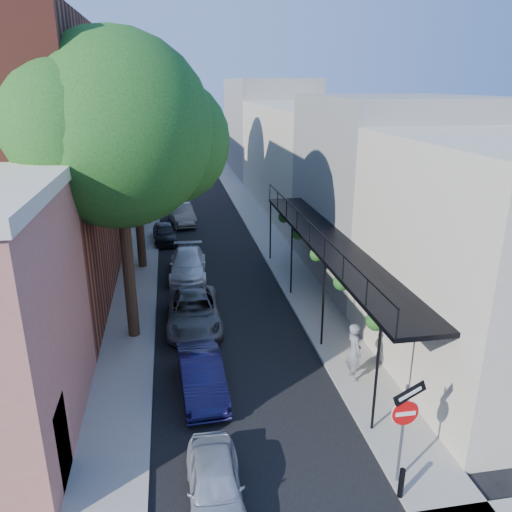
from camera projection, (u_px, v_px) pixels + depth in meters
name	position (u px, v px, depth m)	size (l,w,h in m)	color
road_surface	(199.00, 212.00, 39.06)	(6.00, 64.00, 0.01)	black
sidewalk_left	(147.00, 213.00, 38.40)	(2.00, 64.00, 0.12)	gray
sidewalk_right	(249.00, 209.00, 39.69)	(2.00, 64.00, 0.12)	gray
buildings_left	(64.00, 153.00, 34.80)	(10.10, 59.10, 12.00)	#BF7562
buildings_right	(314.00, 153.00, 38.58)	(9.80, 55.00, 10.00)	#B7AF97
sign_post	(405.00, 417.00, 11.88)	(0.89, 0.17, 2.99)	#595B60
bollard	(401.00, 483.00, 11.91)	(0.14, 0.14, 0.80)	black
oak_near	(130.00, 134.00, 17.56)	(7.48, 6.80, 11.42)	black
oak_mid	(141.00, 135.00, 25.24)	(6.60, 6.00, 10.20)	black
oak_far	(146.00, 104.00, 33.28)	(7.70, 7.00, 11.90)	black
parked_car_a	(215.00, 484.00, 11.82)	(1.33, 3.30, 1.12)	#959CA6
parked_car_b	(202.00, 376.00, 16.09)	(1.34, 3.84, 1.27)	#131136
parked_car_c	(194.00, 311.00, 20.55)	(2.17, 4.71, 1.31)	#505257
parked_car_d	(188.00, 265.00, 25.87)	(1.83, 4.49, 1.30)	white
parked_car_e	(165.00, 233.00, 31.50)	(1.42, 3.52, 1.20)	black
parked_car_f	(182.00, 214.00, 35.56)	(1.49, 4.26, 1.41)	#696358
pedestrian	(354.00, 351.00, 16.55)	(0.74, 0.48, 2.03)	slate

